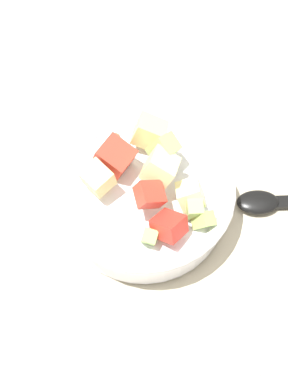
% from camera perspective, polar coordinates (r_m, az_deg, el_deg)
% --- Properties ---
extents(ground_plane, '(2.40, 2.40, 0.00)m').
position_cam_1_polar(ground_plane, '(0.74, 1.30, -2.57)').
color(ground_plane, silver).
extents(placemat, '(0.41, 0.37, 0.01)m').
position_cam_1_polar(placemat, '(0.74, 1.31, -2.46)').
color(placemat, '#BCB299').
rests_on(placemat, ground_plane).
extents(salad_bowl, '(0.23, 0.23, 0.12)m').
position_cam_1_polar(salad_bowl, '(0.71, 0.03, -0.22)').
color(salad_bowl, white).
rests_on(salad_bowl, placemat).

